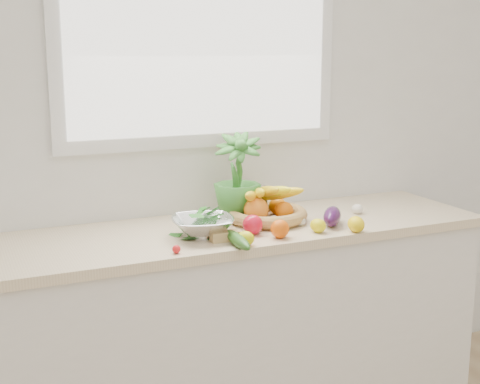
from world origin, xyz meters
name	(u,v)px	position (x,y,z in m)	size (l,w,h in m)	color
back_wall	(200,113)	(0.00, 2.25, 1.35)	(4.50, 0.02, 2.70)	white
counter_cabinet	(228,332)	(0.00, 1.95, 0.43)	(2.20, 0.58, 0.86)	silver
countertop	(227,232)	(0.00, 1.95, 0.88)	(2.24, 0.62, 0.04)	beige
window_frame	(200,19)	(0.00, 2.23, 1.75)	(1.30, 0.03, 1.10)	white
window_pane	(202,19)	(0.00, 2.21, 1.75)	(1.18, 0.01, 0.98)	white
orange_loose	(280,229)	(0.13, 1.72, 0.94)	(0.07, 0.07, 0.07)	#E25307
lemon_a	(318,226)	(0.31, 1.73, 0.93)	(0.06, 0.07, 0.06)	yellow
lemon_b	(356,224)	(0.45, 1.67, 0.93)	(0.07, 0.08, 0.07)	yellow
lemon_c	(246,238)	(-0.04, 1.68, 0.93)	(0.05, 0.07, 0.05)	yellow
apple	(253,225)	(0.05, 1.81, 0.94)	(0.08, 0.08, 0.08)	red
ginger	(225,236)	(-0.08, 1.77, 0.92)	(0.12, 0.05, 0.04)	tan
garlic_a	(357,209)	(0.63, 1.93, 0.92)	(0.05, 0.05, 0.04)	white
garlic_b	(274,221)	(0.18, 1.88, 0.92)	(0.06, 0.06, 0.05)	white
garlic_c	(301,221)	(0.29, 1.85, 0.92)	(0.05, 0.05, 0.04)	silver
eggplant	(332,216)	(0.42, 1.80, 0.94)	(0.07, 0.19, 0.08)	#34103D
cucumber	(237,240)	(-0.07, 1.69, 0.92)	(0.05, 0.25, 0.05)	#295017
radish	(176,249)	(-0.31, 1.69, 0.92)	(0.03, 0.03, 0.03)	red
potted_herb	(237,176)	(0.09, 2.05, 1.09)	(0.21, 0.21, 0.37)	#39822F
fruit_basket	(266,210)	(0.19, 1.97, 0.95)	(0.36, 0.36, 0.18)	tan
colander_with_spinach	(203,221)	(-0.14, 1.85, 0.96)	(0.29, 0.29, 0.13)	white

